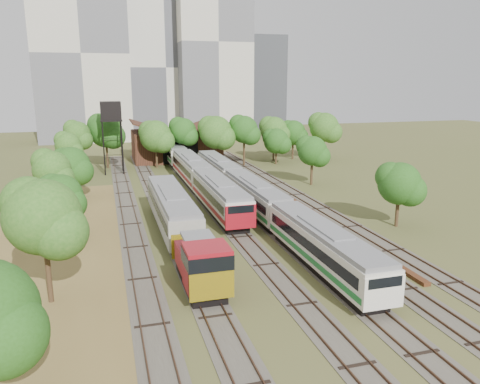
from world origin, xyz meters
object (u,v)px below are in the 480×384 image
object	(u,v)px
railcar_red_set	(204,181)
water_tower	(111,113)
railcar_green_set	(255,197)
shunter_locomotive	(202,266)

from	to	relation	value
railcar_red_set	water_tower	distance (m)	23.61
railcar_red_set	railcar_green_set	size ratio (longest dim) A/B	0.66
railcar_red_set	shunter_locomotive	distance (m)	28.54
railcar_red_set	shunter_locomotive	world-z (taller)	shunter_locomotive
railcar_red_set	shunter_locomotive	size ratio (longest dim) A/B	4.26
water_tower	railcar_green_set	bearing A→B (deg)	-62.77
shunter_locomotive	water_tower	distance (m)	48.29
railcar_red_set	water_tower	world-z (taller)	water_tower
water_tower	shunter_locomotive	bearing A→B (deg)	-84.20
railcar_green_set	water_tower	xyz separation A→B (m)	(-14.82, 28.80, 7.86)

